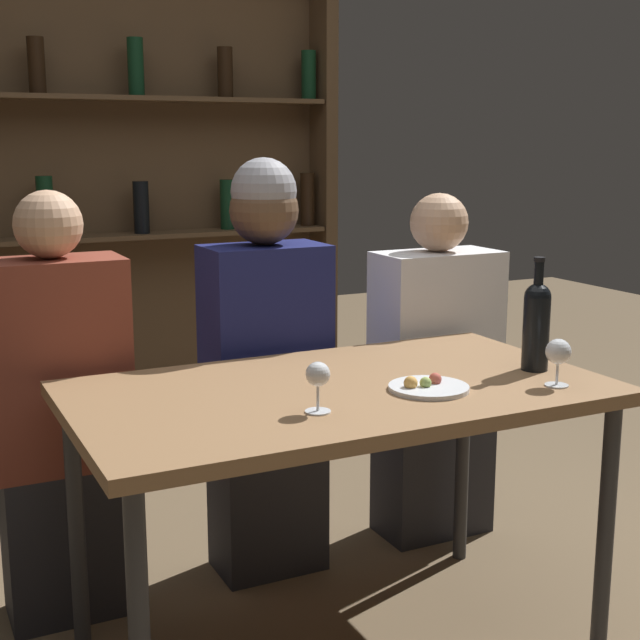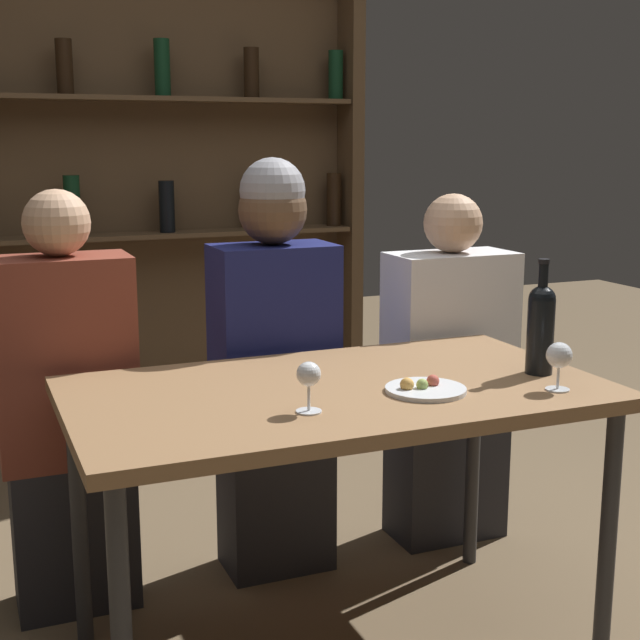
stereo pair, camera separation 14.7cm
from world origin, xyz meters
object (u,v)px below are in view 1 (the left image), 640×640
object	(u,v)px
wine_bottle	(536,322)
food_plate_0	(428,387)
wine_glass_0	(318,377)
seated_person_left	(60,423)
wine_glass_1	(558,353)
seated_person_center	(266,373)
seated_person_right	(435,379)

from	to	relation	value
wine_bottle	food_plate_0	bearing A→B (deg)	-173.48
wine_glass_0	seated_person_left	distance (m)	0.89
wine_glass_1	wine_glass_0	bearing A→B (deg)	174.03
wine_glass_0	seated_person_center	size ratio (longest dim) A/B	0.09
seated_person_center	wine_glass_0	bearing A→B (deg)	-103.35
wine_bottle	seated_person_right	xyz separation A→B (m)	(0.10, 0.63, -0.33)
wine_glass_1	seated_person_left	xyz separation A→B (m)	(-1.10, 0.78, -0.25)
seated_person_left	wine_glass_1	bearing A→B (deg)	-35.51
food_plate_0	seated_person_left	size ratio (longest dim) A/B	0.16
wine_bottle	food_plate_0	world-z (taller)	wine_bottle
wine_glass_1	food_plate_0	size ratio (longest dim) A/B	0.61
food_plate_0	seated_person_right	xyz separation A→B (m)	(0.47, 0.67, -0.20)
wine_glass_1	food_plate_0	bearing A→B (deg)	160.38
seated_person_right	wine_glass_1	bearing A→B (deg)	-101.23
wine_bottle	seated_person_center	size ratio (longest dim) A/B	0.24
wine_bottle	food_plate_0	size ratio (longest dim) A/B	1.53
wine_glass_0	wine_bottle	bearing A→B (deg)	7.15
seated_person_right	wine_bottle	bearing A→B (deg)	-99.06
seated_person_center	seated_person_right	distance (m)	0.63
wine_bottle	seated_person_right	distance (m)	0.72
wine_bottle	seated_person_right	bearing A→B (deg)	80.94
food_plate_0	seated_person_right	size ratio (longest dim) A/B	0.17
wine_glass_1	seated_person_left	size ratio (longest dim) A/B	0.10
wine_bottle	wine_glass_1	size ratio (longest dim) A/B	2.52
wine_glass_1	seated_person_right	xyz separation A→B (m)	(0.16, 0.78, -0.28)
wine_glass_0	seated_person_right	bearing A→B (deg)	42.00
wine_glass_1	wine_bottle	bearing A→B (deg)	70.31
wine_glass_0	seated_person_right	world-z (taller)	seated_person_right
seated_person_right	seated_person_center	bearing A→B (deg)	180.00
wine_glass_0	seated_person_left	xyz separation A→B (m)	(-0.46, 0.72, -0.25)
wine_bottle	seated_person_left	distance (m)	1.35
food_plate_0	seated_person_left	distance (m)	1.05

